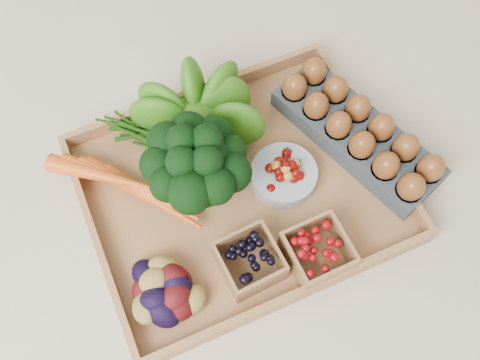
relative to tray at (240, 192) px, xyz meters
name	(u,v)px	position (x,y,z in m)	size (l,w,h in m)	color
ground	(240,194)	(0.00, 0.00, -0.01)	(4.00, 4.00, 0.00)	beige
tray	(240,192)	(0.00, 0.00, 0.00)	(0.55, 0.45, 0.01)	#A67345
carrots	(130,185)	(-0.18, 0.08, 0.03)	(0.23, 0.16, 0.05)	#D95215
lettuce	(195,115)	(-0.03, 0.14, 0.09)	(0.16, 0.16, 0.16)	#235A0E
broccoli	(199,178)	(-0.07, 0.02, 0.08)	(0.18, 0.18, 0.14)	black
cherry_bowl	(284,175)	(0.08, -0.01, 0.02)	(0.12, 0.12, 0.03)	#8C9EA5
egg_carton	(356,136)	(0.24, 0.01, 0.03)	(0.12, 0.34, 0.04)	#384147
potatoes	(165,288)	(-0.19, -0.13, 0.05)	(0.14, 0.14, 0.08)	#3D090B
punnet_blackberry	(250,261)	(-0.04, -0.14, 0.04)	(0.10, 0.10, 0.07)	black
punnet_raspberry	(317,252)	(0.07, -0.17, 0.04)	(0.10, 0.10, 0.07)	#73050A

